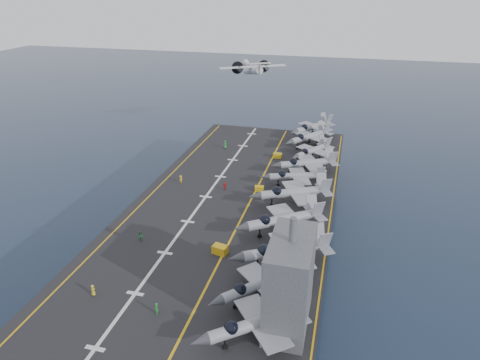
% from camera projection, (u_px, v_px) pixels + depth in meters
% --- Properties ---
extents(ground, '(500.00, 500.00, 0.00)m').
position_uv_depth(ground, '(235.00, 245.00, 87.88)').
color(ground, '#142135').
rests_on(ground, ground).
extents(hull, '(36.00, 90.00, 10.00)m').
position_uv_depth(hull, '(235.00, 224.00, 85.77)').
color(hull, '#56595E').
rests_on(hull, ground).
extents(flight_deck, '(38.00, 92.00, 0.40)m').
position_uv_depth(flight_deck, '(235.00, 201.00, 83.58)').
color(flight_deck, black).
rests_on(flight_deck, hull).
extents(foul_line, '(0.35, 90.00, 0.02)m').
position_uv_depth(foul_line, '(250.00, 202.00, 82.80)').
color(foul_line, gold).
rests_on(foul_line, flight_deck).
extents(landing_centerline, '(0.50, 90.00, 0.02)m').
position_uv_depth(landing_centerline, '(206.00, 197.00, 84.86)').
color(landing_centerline, silver).
rests_on(landing_centerline, flight_deck).
extents(deck_edge_port, '(0.25, 90.00, 0.02)m').
position_uv_depth(deck_edge_port, '(155.00, 191.00, 87.37)').
color(deck_edge_port, gold).
rests_on(deck_edge_port, flight_deck).
extents(deck_edge_stbd, '(0.25, 90.00, 0.02)m').
position_uv_depth(deck_edge_stbd, '(331.00, 212.00, 79.26)').
color(deck_edge_stbd, gold).
rests_on(deck_edge_stbd, flight_deck).
extents(island_superstructure, '(5.00, 10.00, 15.00)m').
position_uv_depth(island_superstructure, '(290.00, 273.00, 50.58)').
color(island_superstructure, '#56595E').
rests_on(island_superstructure, flight_deck).
extents(fighter_jet_0, '(17.14, 16.34, 4.97)m').
position_uv_depth(fighter_jet_0, '(256.00, 322.00, 50.18)').
color(fighter_jet_0, gray).
rests_on(fighter_jet_0, flight_deck).
extents(fighter_jet_1, '(16.22, 16.36, 4.80)m').
position_uv_depth(fighter_jet_1, '(260.00, 283.00, 56.77)').
color(fighter_jet_1, '#9198A1').
rests_on(fighter_jet_1, flight_deck).
extents(fighter_jet_2, '(18.84, 16.90, 5.46)m').
position_uv_depth(fighter_jet_2, '(286.00, 249.00, 63.45)').
color(fighter_jet_2, gray).
rests_on(fighter_jet_2, flight_deck).
extents(fighter_jet_3, '(19.10, 17.80, 5.52)m').
position_uv_depth(fighter_jet_3, '(284.00, 219.00, 71.59)').
color(fighter_jet_3, '#979DA7').
rests_on(fighter_jet_3, flight_deck).
extents(fighter_jet_4, '(18.90, 16.49, 5.51)m').
position_uv_depth(fighter_jet_4, '(295.00, 192.00, 80.80)').
color(fighter_jet_4, gray).
rests_on(fighter_jet_4, flight_deck).
extents(fighter_jet_5, '(15.53, 12.70, 4.65)m').
position_uv_depth(fighter_jet_5, '(296.00, 175.00, 88.63)').
color(fighter_jet_5, '#99A1A7').
rests_on(fighter_jet_5, flight_deck).
extents(fighter_jet_6, '(17.84, 15.54, 5.20)m').
position_uv_depth(fighter_jet_6, '(308.00, 162.00, 94.27)').
color(fighter_jet_6, '#91999F').
rests_on(fighter_jet_6, flight_deck).
extents(fighter_jet_7, '(14.84, 16.19, 4.68)m').
position_uv_depth(fighter_jet_7, '(313.00, 150.00, 101.91)').
color(fighter_jet_7, '#959BA6').
rests_on(fighter_jet_7, flight_deck).
extents(fighter_jet_8, '(17.20, 18.21, 5.27)m').
position_uv_depth(fighter_jet_8, '(309.00, 136.00, 110.38)').
color(fighter_jet_8, gray).
rests_on(fighter_jet_8, flight_deck).
extents(tow_cart_a, '(2.55, 1.94, 1.37)m').
position_uv_depth(tow_cart_a, '(220.00, 249.00, 66.97)').
color(tow_cart_a, '#C29113').
rests_on(tow_cart_a, flight_deck).
extents(tow_cart_b, '(1.98, 1.46, 1.08)m').
position_uv_depth(tow_cart_b, '(259.00, 189.00, 87.03)').
color(tow_cart_b, gold).
rests_on(tow_cart_b, flight_deck).
extents(tow_cart_c, '(2.02, 1.36, 1.18)m').
position_uv_depth(tow_cart_c, '(277.00, 156.00, 103.44)').
color(tow_cart_c, gold).
rests_on(tow_cart_c, flight_deck).
extents(crew_0, '(1.17, 1.06, 1.63)m').
position_uv_depth(crew_0, '(93.00, 290.00, 57.96)').
color(crew_0, gold).
rests_on(crew_0, flight_deck).
extents(crew_2, '(1.03, 1.21, 1.71)m').
position_uv_depth(crew_2, '(141.00, 236.00, 70.28)').
color(crew_2, green).
rests_on(crew_2, flight_deck).
extents(crew_3, '(0.81, 1.08, 1.64)m').
position_uv_depth(crew_3, '(181.00, 179.00, 90.57)').
color(crew_3, yellow).
rests_on(crew_3, flight_deck).
extents(crew_4, '(1.24, 1.27, 1.78)m').
position_uv_depth(crew_4, '(225.00, 186.00, 87.44)').
color(crew_4, red).
rests_on(crew_4, flight_deck).
extents(crew_5, '(1.45, 1.33, 2.01)m').
position_uv_depth(crew_5, '(225.00, 144.00, 109.36)').
color(crew_5, '#268C33').
rests_on(crew_5, flight_deck).
extents(crew_6, '(1.08, 1.20, 1.67)m').
position_uv_depth(crew_6, '(157.00, 309.00, 54.63)').
color(crew_6, green).
rests_on(crew_6, flight_deck).
extents(transport_plane, '(26.30, 23.90, 5.15)m').
position_uv_depth(transport_plane, '(253.00, 71.00, 136.00)').
color(transport_plane, silver).
extents(fighter_jet_9, '(17.20, 18.21, 5.27)m').
position_uv_depth(fighter_jet_9, '(313.00, 126.00, 117.70)').
color(fighter_jet_9, gray).
rests_on(fighter_jet_9, flight_deck).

